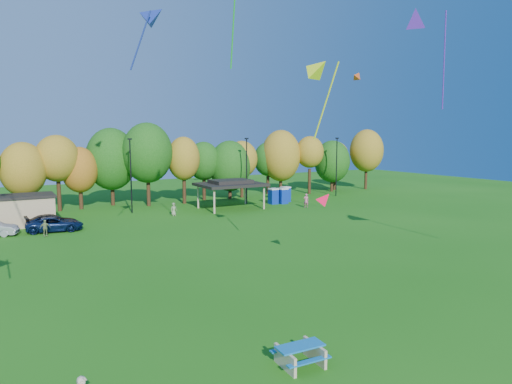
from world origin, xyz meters
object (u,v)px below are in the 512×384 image
car_c (55,224)px  car_d (52,221)px  porta_potties (281,195)px  picnic_table (300,354)px

car_c → car_d: (-0.10, 1.78, -0.01)m
car_c → car_d: 1.78m
porta_potties → picnic_table: 45.44m
picnic_table → car_c: bearing=102.4°
picnic_table → car_d: bearing=102.1°
picnic_table → car_d: (-5.64, 35.55, 0.22)m
porta_potties → picnic_table: size_ratio=1.80×
porta_potties → car_d: bearing=-174.3°
picnic_table → car_c: size_ratio=0.40×
porta_potties → picnic_table: porta_potties is taller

